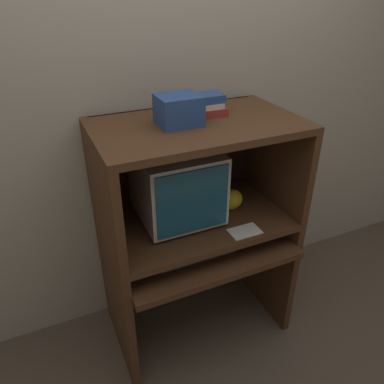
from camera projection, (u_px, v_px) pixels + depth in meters
The scene contains 12 objects.
ground_plane at pixel (218, 357), 2.18m from camera, with size 12.00×12.00×0.00m, color brown.
wall_back at pixel (170, 108), 2.07m from camera, with size 6.00×0.06×2.60m.
desk_base at pixel (200, 273), 2.18m from camera, with size 1.00×0.67×0.67m.
desk_monitor_shelf at pixel (197, 221), 2.05m from camera, with size 1.00×0.61×0.13m.
hutch_upper at pixel (194, 153), 1.88m from camera, with size 1.00×0.61×0.54m.
crt_monitor at pixel (177, 184), 1.94m from camera, with size 0.40×0.42×0.39m.
keyboard at pixel (194, 253), 1.95m from camera, with size 0.42×0.14×0.03m.
mouse at pixel (236, 240), 2.05m from camera, with size 0.06×0.04×0.03m.
snack_bag at pixel (230, 200), 2.07m from camera, with size 0.14×0.11×0.12m.
book_stack at pixel (206, 105), 1.84m from camera, with size 0.19×0.14×0.10m.
paper_card at pixel (245, 231), 1.91m from camera, with size 0.16×0.10×0.00m.
storage_box at pixel (179, 110), 1.71m from camera, with size 0.19×0.17×0.14m.
Camera 1 is at (-0.72, -1.24, 1.92)m, focal length 35.00 mm.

